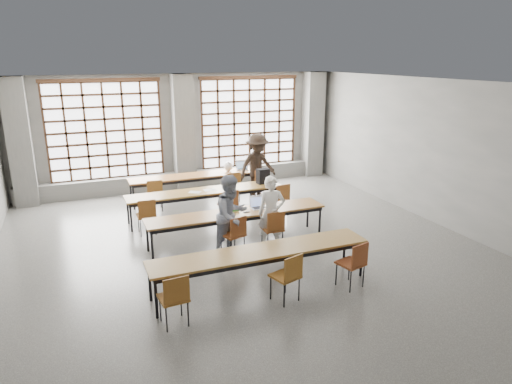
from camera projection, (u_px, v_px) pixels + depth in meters
floor at (245, 250)px, 9.81m from camera, size 11.00×11.00×0.00m
ceiling at (243, 83)px, 8.81m from camera, size 11.00×11.00×0.00m
wall_back at (181, 131)px, 14.19m from camera, size 10.00×0.00×10.00m
wall_front at (445, 298)px, 4.44m from camera, size 10.00×0.00×10.00m
wall_right at (435, 152)px, 11.13m from camera, size 0.00×11.00×11.00m
column_left at (20, 143)px, 12.30m from camera, size 0.60×0.55×3.50m
column_mid at (183, 133)px, 13.94m from camera, size 0.60×0.55×3.50m
column_right at (313, 125)px, 15.57m from camera, size 0.60×0.55×3.50m
window_left at (106, 131)px, 13.26m from camera, size 3.32×0.12×3.00m
window_right at (249, 123)px, 14.89m from camera, size 3.32×0.12×3.00m
sill_ledge at (185, 179)px, 14.44m from camera, size 9.80×0.35×0.50m
desk_row_a at (199, 177)px, 13.14m from camera, size 4.00×0.70×0.73m
desk_row_b at (206, 193)px, 11.58m from camera, size 4.00×0.70×0.73m
desk_row_c at (237, 215)px, 9.99m from camera, size 4.00×0.70×0.73m
desk_row_d at (261, 254)px, 8.02m from camera, size 4.00×0.70×0.73m
chair_back_left at (155, 192)px, 12.10m from camera, size 0.45×0.46×0.88m
chair_back_mid at (233, 183)px, 12.90m from camera, size 0.45×0.45×0.88m
chair_back_right at (259, 181)px, 13.20m from camera, size 0.45×0.45×0.88m
chair_mid_left at (147, 213)px, 10.48m from camera, size 0.42×0.43×0.88m
chair_mid_centre at (229, 203)px, 11.21m from camera, size 0.45×0.46×0.88m
chair_mid_right at (281, 196)px, 11.72m from camera, size 0.47×0.48×0.88m
chair_front_left at (235, 232)px, 9.37m from camera, size 0.52×0.52×0.88m
chair_front_right at (274, 226)px, 9.68m from camera, size 0.43×0.44×0.88m
chair_near_left at (175, 295)px, 6.89m from camera, size 0.45×0.46×0.88m
chair_near_mid at (288, 273)px, 7.59m from camera, size 0.52×0.53×0.88m
chair_near_right at (354, 260)px, 8.06m from camera, size 0.51×0.51×0.88m
student_male at (272, 213)px, 9.72m from camera, size 0.67×0.55×1.59m
student_female at (232, 215)px, 9.38m from camera, size 1.03×0.94×1.71m
student_back at (257, 166)px, 13.19m from camera, size 1.33×0.93×1.88m
laptop_front at (258, 205)px, 10.25m from camera, size 0.36×0.31×0.26m
laptop_back at (242, 167)px, 13.69m from camera, size 0.42×0.38×0.26m
mouse at (277, 206)px, 10.29m from camera, size 0.11×0.08×0.04m
green_box at (234, 209)px, 10.01m from camera, size 0.26×0.15×0.09m
phone at (246, 212)px, 9.94m from camera, size 0.13×0.06×0.01m
paper_sheet_b at (195, 192)px, 11.41m from camera, size 0.36×0.34×0.00m
paper_sheet_c at (210, 190)px, 11.60m from camera, size 0.30×0.22×0.00m
backpack at (263, 176)px, 12.13m from camera, size 0.34×0.24×0.40m
plastic_bag at (228, 166)px, 13.45m from camera, size 0.30×0.26×0.29m
red_pouch at (173, 295)px, 6.97m from camera, size 0.21×0.12×0.06m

